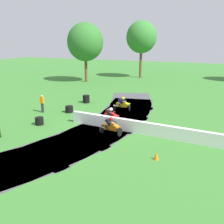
{
  "coord_description": "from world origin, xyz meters",
  "views": [
    {
      "loc": [
        7.72,
        -16.72,
        6.46
      ],
      "look_at": [
        -0.01,
        1.19,
        0.9
      ],
      "focal_mm": 41.08,
      "sensor_mm": 36.0,
      "label": 1
    }
  ],
  "objects_px": {
    "tire_stack_mid_a": "(39,121)",
    "track_marshal": "(42,104)",
    "tire_stack_mid_b": "(69,109)",
    "tire_stack_far": "(86,99)",
    "motorcycle_lead_orange": "(111,126)",
    "traffic_cone": "(156,156)",
    "motorcycle_trailing_yellow": "(123,104)",
    "motorcycle_chase_red": "(111,116)"
  },
  "relations": [
    {
      "from": "traffic_cone",
      "to": "tire_stack_mid_a",
      "type": "bearing_deg",
      "value": 166.81
    },
    {
      "from": "motorcycle_chase_red",
      "to": "motorcycle_trailing_yellow",
      "type": "height_order",
      "value": "motorcycle_trailing_yellow"
    },
    {
      "from": "tire_stack_mid_b",
      "to": "tire_stack_far",
      "type": "bearing_deg",
      "value": 95.42
    },
    {
      "from": "tire_stack_far",
      "to": "traffic_cone",
      "type": "distance_m",
      "value": 14.23
    },
    {
      "from": "motorcycle_trailing_yellow",
      "to": "tire_stack_far",
      "type": "height_order",
      "value": "motorcycle_trailing_yellow"
    },
    {
      "from": "tire_stack_mid_b",
      "to": "track_marshal",
      "type": "bearing_deg",
      "value": -156.74
    },
    {
      "from": "motorcycle_chase_red",
      "to": "track_marshal",
      "type": "relative_size",
      "value": 1.04
    },
    {
      "from": "motorcycle_lead_orange",
      "to": "tire_stack_far",
      "type": "bearing_deg",
      "value": 129.06
    },
    {
      "from": "tire_stack_mid_a",
      "to": "track_marshal",
      "type": "relative_size",
      "value": 0.4
    },
    {
      "from": "tire_stack_mid_b",
      "to": "traffic_cone",
      "type": "xyz_separation_m",
      "value": [
        9.65,
        -6.25,
        -0.08
      ]
    },
    {
      "from": "tire_stack_mid_a",
      "to": "tire_stack_far",
      "type": "height_order",
      "value": "tire_stack_far"
    },
    {
      "from": "motorcycle_trailing_yellow",
      "to": "track_marshal",
      "type": "bearing_deg",
      "value": -152.61
    },
    {
      "from": "motorcycle_trailing_yellow",
      "to": "traffic_cone",
      "type": "height_order",
      "value": "motorcycle_trailing_yellow"
    },
    {
      "from": "motorcycle_trailing_yellow",
      "to": "tire_stack_mid_a",
      "type": "relative_size",
      "value": 2.62
    },
    {
      "from": "motorcycle_chase_red",
      "to": "motorcycle_trailing_yellow",
      "type": "relative_size",
      "value": 0.99
    },
    {
      "from": "tire_stack_far",
      "to": "motorcycle_chase_red",
      "type": "bearing_deg",
      "value": -45.78
    },
    {
      "from": "motorcycle_trailing_yellow",
      "to": "tire_stack_far",
      "type": "distance_m",
      "value": 4.89
    },
    {
      "from": "tire_stack_mid_a",
      "to": "tire_stack_far",
      "type": "bearing_deg",
      "value": 91.0
    },
    {
      "from": "motorcycle_trailing_yellow",
      "to": "tire_stack_mid_b",
      "type": "distance_m",
      "value": 4.95
    },
    {
      "from": "motorcycle_chase_red",
      "to": "traffic_cone",
      "type": "xyz_separation_m",
      "value": [
        4.83,
        -4.78,
        -0.42
      ]
    },
    {
      "from": "motorcycle_lead_orange",
      "to": "motorcycle_trailing_yellow",
      "type": "bearing_deg",
      "value": 103.9
    },
    {
      "from": "tire_stack_mid_a",
      "to": "tire_stack_mid_b",
      "type": "bearing_deg",
      "value": 86.65
    },
    {
      "from": "motorcycle_trailing_yellow",
      "to": "tire_stack_mid_a",
      "type": "height_order",
      "value": "motorcycle_trailing_yellow"
    },
    {
      "from": "track_marshal",
      "to": "traffic_cone",
      "type": "relative_size",
      "value": 3.7
    },
    {
      "from": "tire_stack_far",
      "to": "track_marshal",
      "type": "relative_size",
      "value": 0.49
    },
    {
      "from": "motorcycle_lead_orange",
      "to": "track_marshal",
      "type": "relative_size",
      "value": 1.04
    },
    {
      "from": "motorcycle_trailing_yellow",
      "to": "tire_stack_mid_a",
      "type": "distance_m",
      "value": 7.82
    },
    {
      "from": "motorcycle_chase_red",
      "to": "tire_stack_far",
      "type": "bearing_deg",
      "value": 134.22
    },
    {
      "from": "tire_stack_far",
      "to": "motorcycle_trailing_yellow",
      "type": "bearing_deg",
      "value": -17.08
    },
    {
      "from": "tire_stack_mid_b",
      "to": "traffic_cone",
      "type": "relative_size",
      "value": 1.6
    },
    {
      "from": "tire_stack_mid_b",
      "to": "track_marshal",
      "type": "relative_size",
      "value": 0.43
    },
    {
      "from": "tire_stack_mid_a",
      "to": "tire_stack_mid_b",
      "type": "distance_m",
      "value": 3.94
    },
    {
      "from": "track_marshal",
      "to": "motorcycle_lead_orange",
      "type": "bearing_deg",
      "value": -19.3
    },
    {
      "from": "traffic_cone",
      "to": "motorcycle_trailing_yellow",
      "type": "bearing_deg",
      "value": 121.64
    },
    {
      "from": "motorcycle_trailing_yellow",
      "to": "tire_stack_mid_b",
      "type": "xyz_separation_m",
      "value": [
        -4.3,
        -2.43,
        -0.35
      ]
    },
    {
      "from": "motorcycle_lead_orange",
      "to": "tire_stack_mid_b",
      "type": "bearing_deg",
      "value": 147.04
    },
    {
      "from": "motorcycle_chase_red",
      "to": "tire_stack_far",
      "type": "distance_m",
      "value": 7.45
    },
    {
      "from": "tire_stack_mid_a",
      "to": "traffic_cone",
      "type": "xyz_separation_m",
      "value": [
        9.88,
        -2.32,
        -0.08
      ]
    },
    {
      "from": "tire_stack_mid_a",
      "to": "tire_stack_far",
      "type": "xyz_separation_m",
      "value": [
        -0.14,
        7.79,
        0.1
      ]
    },
    {
      "from": "tire_stack_far",
      "to": "motorcycle_lead_orange",
      "type": "bearing_deg",
      "value": -50.94
    },
    {
      "from": "motorcycle_lead_orange",
      "to": "track_marshal",
      "type": "height_order",
      "value": "track_marshal"
    },
    {
      "from": "motorcycle_lead_orange",
      "to": "motorcycle_trailing_yellow",
      "type": "height_order",
      "value": "motorcycle_lead_orange"
    }
  ]
}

